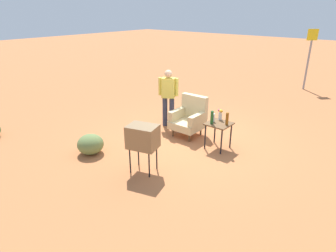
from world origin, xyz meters
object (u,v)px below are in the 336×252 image
(side_table, at_px, (219,127))
(road_sign, at_px, (309,56))
(bottle_wine_green, at_px, (212,117))
(bottle_tall_amber, at_px, (227,119))
(bottle_short_clear, at_px, (213,118))
(flower_vase, at_px, (220,114))
(person_standing, at_px, (168,95))
(tv_on_stand, at_px, (143,137))
(armchair, at_px, (190,117))

(side_table, xyz_separation_m, road_sign, (-0.11, 7.23, 0.82))
(bottle_wine_green, bearing_deg, bottle_tall_amber, 28.87)
(bottle_wine_green, height_order, bottle_tall_amber, bottle_wine_green)
(bottle_short_clear, distance_m, flower_vase, 0.24)
(person_standing, bearing_deg, side_table, -10.99)
(tv_on_stand, bearing_deg, bottle_short_clear, 76.40)
(armchair, height_order, person_standing, person_standing)
(armchair, height_order, tv_on_stand, armchair)
(person_standing, xyz_separation_m, bottle_wine_green, (1.76, -0.51, -0.12))
(road_sign, distance_m, bottle_tall_amber, 7.23)
(tv_on_stand, distance_m, bottle_wine_green, 1.87)
(side_table, distance_m, bottle_tall_amber, 0.32)
(person_standing, relative_size, bottle_tall_amber, 5.47)
(bottle_short_clear, bearing_deg, armchair, 164.97)
(side_table, distance_m, bottle_short_clear, 0.26)
(tv_on_stand, bearing_deg, armchair, 100.25)
(person_standing, bearing_deg, tv_on_stand, -61.79)
(side_table, height_order, bottle_wine_green, bottle_wine_green)
(bottle_wine_green, xyz_separation_m, flower_vase, (0.01, 0.37, -0.01))
(flower_vase, bearing_deg, road_sign, 90.00)
(side_table, distance_m, flower_vase, 0.35)
(armchair, xyz_separation_m, flower_vase, (0.92, -0.01, 0.31))
(bottle_short_clear, height_order, bottle_wine_green, bottle_wine_green)
(bottle_short_clear, bearing_deg, person_standing, 168.13)
(tv_on_stand, height_order, bottle_wine_green, tv_on_stand)
(bottle_wine_green, bearing_deg, side_table, 51.03)
(bottle_wine_green, bearing_deg, road_sign, 89.94)
(bottle_tall_amber, bearing_deg, road_sign, 92.39)
(side_table, distance_m, road_sign, 7.28)
(bottle_tall_amber, bearing_deg, bottle_wine_green, -151.13)
(person_standing, xyz_separation_m, bottle_tall_amber, (2.06, -0.34, -0.13))
(armchair, bearing_deg, bottle_tall_amber, -9.75)
(bottle_short_clear, xyz_separation_m, bottle_tall_amber, (0.36, 0.02, 0.05))
(road_sign, distance_m, flower_vase, 7.03)
(person_standing, relative_size, bottle_short_clear, 8.20)
(flower_vase, bearing_deg, side_table, -64.76)
(person_standing, bearing_deg, bottle_tall_amber, -9.26)
(bottle_wine_green, bearing_deg, tv_on_stand, -106.16)
(bottle_wine_green, bearing_deg, armchair, 157.41)
(bottle_short_clear, xyz_separation_m, bottle_wine_green, (0.05, -0.15, 0.06))
(bottle_short_clear, height_order, flower_vase, flower_vase)
(person_standing, bearing_deg, armchair, -8.55)
(person_standing, distance_m, bottle_tall_amber, 2.10)
(person_standing, height_order, flower_vase, person_standing)
(armchair, height_order, flower_vase, armchair)
(side_table, relative_size, flower_vase, 2.47)
(armchair, distance_m, tv_on_stand, 2.23)
(road_sign, xyz_separation_m, bottle_short_clear, (-0.06, -7.23, -0.63))
(tv_on_stand, relative_size, flower_vase, 3.89)
(bottle_wine_green, distance_m, flower_vase, 0.37)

